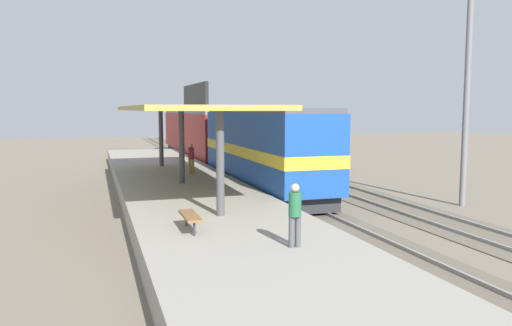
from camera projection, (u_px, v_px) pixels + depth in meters
ground_plane at (305, 194)px, 27.17m from camera, size 120.00×120.00×0.00m
track_near at (270, 196)px, 26.56m from camera, size 3.20×110.00×0.16m
track_far at (348, 191)px, 27.95m from camera, size 3.20×110.00×0.16m
platform at (182, 192)px, 25.13m from camera, size 6.00×44.00×0.90m
station_canopy at (181, 110)px, 24.60m from camera, size 5.20×18.00×4.70m
platform_bench at (190, 216)px, 15.26m from camera, size 0.44×1.70×0.50m
locomotive at (262, 149)px, 27.49m from camera, size 2.93×14.43×4.44m
passenger_carriage_single at (198, 135)px, 44.55m from camera, size 2.90×20.00×4.24m
light_mast at (470, 24)px, 23.05m from camera, size 1.10×1.10×11.70m
person_waiting at (191, 157)px, 28.57m from camera, size 0.34×0.34×1.71m
person_walking at (295, 212)px, 13.39m from camera, size 0.34×0.34×1.71m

